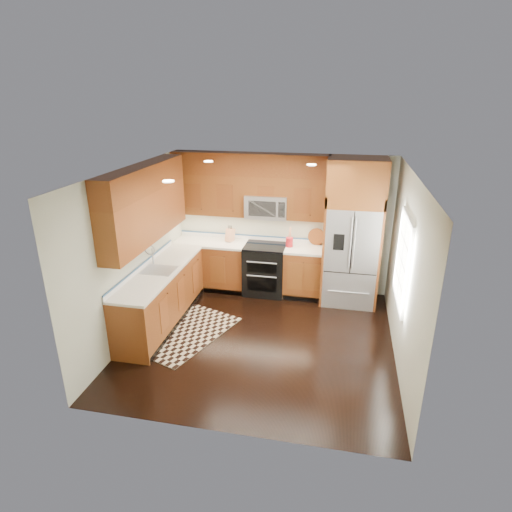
% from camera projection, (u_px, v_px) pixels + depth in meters
% --- Properties ---
extents(ground, '(4.00, 4.00, 0.00)m').
position_uv_depth(ground, '(261.00, 339.00, 6.66)').
color(ground, black).
rests_on(ground, ground).
extents(wall_back, '(4.00, 0.02, 2.60)m').
position_uv_depth(wall_back, '(282.00, 223.00, 8.02)').
color(wall_back, beige).
rests_on(wall_back, ground).
extents(wall_left, '(0.02, 4.00, 2.60)m').
position_uv_depth(wall_left, '(134.00, 252.00, 6.57)').
color(wall_left, beige).
rests_on(wall_left, ground).
extents(wall_right, '(0.02, 4.00, 2.60)m').
position_uv_depth(wall_right, '(405.00, 273.00, 5.81)').
color(wall_right, beige).
rests_on(wall_right, ground).
extents(window, '(0.04, 1.10, 1.30)m').
position_uv_depth(window, '(403.00, 261.00, 5.97)').
color(window, white).
rests_on(window, ground).
extents(base_cabinets, '(2.85, 3.00, 0.90)m').
position_uv_depth(base_cabinets, '(202.00, 283.00, 7.55)').
color(base_cabinets, brown).
rests_on(base_cabinets, ground).
extents(countertop, '(2.86, 3.01, 0.04)m').
position_uv_depth(countertop, '(211.00, 256.00, 7.46)').
color(countertop, silver).
rests_on(countertop, base_cabinets).
extents(upper_cabinets, '(2.85, 3.00, 1.15)m').
position_uv_depth(upper_cabinets, '(206.00, 193.00, 7.14)').
color(upper_cabinets, brown).
rests_on(upper_cabinets, ground).
extents(range, '(0.76, 0.67, 0.95)m').
position_uv_depth(range, '(265.00, 269.00, 8.06)').
color(range, black).
rests_on(range, ground).
extents(microwave, '(0.76, 0.40, 0.42)m').
position_uv_depth(microwave, '(267.00, 206.00, 7.75)').
color(microwave, '#B2B2B7').
rests_on(microwave, ground).
extents(refrigerator, '(0.98, 0.75, 2.60)m').
position_uv_depth(refrigerator, '(352.00, 233.00, 7.43)').
color(refrigerator, '#B2B2B7').
rests_on(refrigerator, ground).
extents(sink_faucet, '(0.54, 0.44, 0.37)m').
position_uv_depth(sink_faucet, '(158.00, 266.00, 6.84)').
color(sink_faucet, '#B2B2B7').
rests_on(sink_faucet, countertop).
extents(rug, '(1.52, 1.92, 0.01)m').
position_uv_depth(rug, '(186.00, 333.00, 6.83)').
color(rug, black).
rests_on(rug, ground).
extents(knife_block, '(0.16, 0.19, 0.31)m').
position_uv_depth(knife_block, '(230.00, 235.00, 8.11)').
color(knife_block, tan).
rests_on(knife_block, countertop).
extents(utensil_crock, '(0.15, 0.15, 0.37)m').
position_uv_depth(utensil_crock, '(289.00, 240.00, 7.82)').
color(utensil_crock, '#B3161F').
rests_on(utensil_crock, countertop).
extents(cutting_board, '(0.36, 0.36, 0.02)m').
position_uv_depth(cutting_board, '(316.00, 244.00, 7.97)').
color(cutting_board, brown).
rests_on(cutting_board, countertop).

